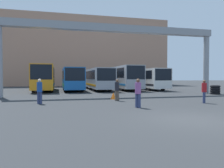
# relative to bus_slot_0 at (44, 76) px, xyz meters

# --- Properties ---
(ground_plane) EXTENTS (200.00, 200.00, 0.00)m
(ground_plane) POSITION_rel_bus_slot_0_xyz_m (7.34, -22.07, -1.92)
(ground_plane) COLOR #2D3033
(building_backdrop) EXTENTS (37.68, 12.00, 14.83)m
(building_backdrop) POSITION_rel_bus_slot_0_xyz_m (7.34, 21.32, 5.49)
(building_backdrop) COLOR tan
(building_backdrop) RESTS_ON ground
(overhead_gantry) EXTENTS (21.91, 0.80, 7.08)m
(overhead_gantry) POSITION_rel_bus_slot_0_xyz_m (7.34, -8.97, 3.84)
(overhead_gantry) COLOR gray
(overhead_gantry) RESTS_ON ground
(bus_slot_0) EXTENTS (2.55, 10.45, 3.34)m
(bus_slot_0) POSITION_rel_bus_slot_0_xyz_m (0.00, 0.00, 0.00)
(bus_slot_0) COLOR orange
(bus_slot_0) RESTS_ON ground
(bus_slot_1) EXTENTS (2.47, 10.62, 3.00)m
(bus_slot_1) POSITION_rel_bus_slot_0_xyz_m (3.67, 0.09, -0.19)
(bus_slot_1) COLOR #1959A5
(bus_slot_1) RESTS_ON ground
(bus_slot_2) EXTENTS (2.52, 12.19, 2.99)m
(bus_slot_2) POSITION_rel_bus_slot_0_xyz_m (7.34, 0.87, -0.20)
(bus_slot_2) COLOR #999EA5
(bus_slot_2) RESTS_ON ground
(bus_slot_3) EXTENTS (2.57, 10.41, 3.35)m
(bus_slot_3) POSITION_rel_bus_slot_0_xyz_m (11.01, -0.02, -0.00)
(bus_slot_3) COLOR #999EA5
(bus_slot_3) RESTS_ON ground
(bus_slot_4) EXTENTS (2.50, 10.14, 3.00)m
(bus_slot_4) POSITION_rel_bus_slot_0_xyz_m (14.68, -0.15, -0.19)
(bus_slot_4) COLOR silver
(bus_slot_4) RESTS_ON ground
(pedestrian_near_center) EXTENTS (0.36, 0.36, 1.74)m
(pedestrian_near_center) POSITION_rel_bus_slot_0_xyz_m (6.43, -17.98, -1.00)
(pedestrian_near_center) COLOR navy
(pedestrian_near_center) RESTS_ON ground
(pedestrian_mid_right) EXTENTS (0.35, 0.35, 1.66)m
(pedestrian_mid_right) POSITION_rel_bus_slot_0_xyz_m (6.20, -14.03, -1.04)
(pedestrian_mid_right) COLOR brown
(pedestrian_mid_right) RESTS_ON ground
(pedestrian_far_center) EXTENTS (0.34, 0.34, 1.64)m
(pedestrian_far_center) POSITION_rel_bus_slot_0_xyz_m (11.76, -16.98, -1.05)
(pedestrian_far_center) COLOR navy
(pedestrian_far_center) RESTS_ON ground
(pedestrian_near_right) EXTENTS (0.36, 0.36, 1.72)m
(pedestrian_near_right) POSITION_rel_bus_slot_0_xyz_m (0.54, -14.63, -1.01)
(pedestrian_near_right) COLOR navy
(pedestrian_near_right) RESTS_ON ground
(traffic_cone) EXTENTS (0.48, 0.48, 0.56)m
(traffic_cone) POSITION_rel_bus_slot_0_xyz_m (6.24, -12.76, -1.64)
(traffic_cone) COLOR orange
(traffic_cone) RESTS_ON ground
(tire_stack) EXTENTS (1.04, 1.04, 0.96)m
(tire_stack) POSITION_rel_bus_slot_0_xyz_m (18.06, -10.40, -1.44)
(tire_stack) COLOR black
(tire_stack) RESTS_ON ground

